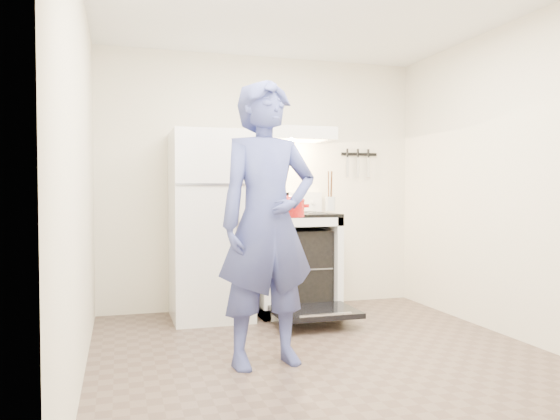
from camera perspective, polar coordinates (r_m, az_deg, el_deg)
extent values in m
plane|color=brown|center=(3.93, 5.02, -15.23)|extent=(3.60, 3.60, 0.00)
cube|color=beige|center=(5.47, -1.88, 2.90)|extent=(3.20, 0.02, 2.50)
cube|color=white|center=(5.01, -7.29, -1.60)|extent=(0.70, 0.70, 1.70)
cube|color=white|center=(5.27, 1.46, -5.68)|extent=(0.76, 0.65, 0.92)
cube|color=black|center=(5.22, 1.47, -0.51)|extent=(0.76, 0.65, 0.03)
cube|color=white|center=(5.49, 0.55, 0.82)|extent=(0.76, 0.07, 0.20)
cube|color=black|center=(4.77, 3.70, -10.57)|extent=(0.70, 0.54, 0.04)
cube|color=slate|center=(5.27, 1.46, -5.89)|extent=(0.60, 0.52, 0.01)
cube|color=white|center=(5.32, 1.22, 7.90)|extent=(0.76, 0.50, 0.12)
cube|color=black|center=(5.82, 8.26, 5.79)|extent=(0.40, 0.02, 0.03)
cylinder|color=#826049|center=(5.35, 1.56, -5.62)|extent=(0.32, 0.32, 0.02)
cylinder|color=silver|center=(5.12, 5.29, 0.66)|extent=(0.11, 0.11, 0.13)
imported|color=navy|center=(3.63, -1.31, -1.41)|extent=(0.75, 0.55, 1.90)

